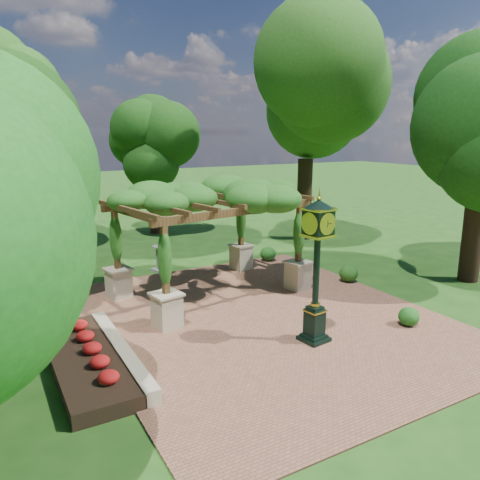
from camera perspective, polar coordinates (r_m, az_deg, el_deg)
ground at (r=13.99m, az=5.13°, el=-10.85°), size 120.00×120.00×0.00m
brick_plaza at (r=14.75m, az=2.91°, el=-9.44°), size 10.00×12.00×0.04m
border_wall at (r=12.57m, az=-14.30°, el=-13.11°), size 0.35×5.00×0.40m
flower_bed at (r=12.41m, az=-18.41°, el=-13.84°), size 1.50×5.00×0.36m
pedestal_clock at (r=12.55m, az=9.36°, el=-2.18°), size 0.89×0.89×4.00m
pergola at (r=16.10m, az=-3.76°, el=4.53°), size 6.92×4.97×4.00m
sundial at (r=19.71m, az=-9.76°, el=-2.41°), size 0.76×0.76×1.07m
shrub_front at (r=14.91m, az=19.89°, el=-8.76°), size 0.72×0.72×0.55m
shrub_mid at (r=18.45m, az=13.10°, el=-3.99°), size 0.89×0.89×0.64m
shrub_back at (r=20.90m, az=3.44°, el=-1.68°), size 0.81×0.81×0.63m
tree_north at (r=26.74m, az=-10.61°, el=11.32°), size 3.40×3.40×7.26m
tree_east_far at (r=25.13m, az=8.25°, el=17.33°), size 5.51×5.51×11.04m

